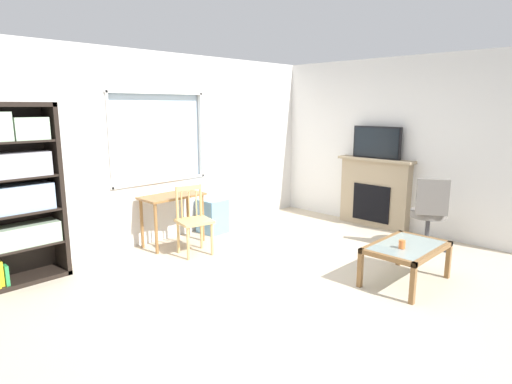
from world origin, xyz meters
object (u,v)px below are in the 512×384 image
object	(u,v)px
desk_under_window	(172,204)
tv	(377,142)
sippy_cup	(402,244)
fireplace	(374,192)
office_chair	(430,210)
plastic_drawer_unit	(212,216)
bookshelf	(14,189)
wooden_chair	(193,220)
coffee_table	(406,250)

from	to	relation	value
desk_under_window	tv	distance (m)	3.32
desk_under_window	sippy_cup	bearing A→B (deg)	-73.58
desk_under_window	sippy_cup	distance (m)	3.10
fireplace	office_chair	world-z (taller)	fireplace
fireplace	tv	world-z (taller)	tv
plastic_drawer_unit	tv	xyz separation A→B (m)	(2.06, -1.60, 1.11)
fireplace	office_chair	bearing A→B (deg)	-115.19
bookshelf	desk_under_window	distance (m)	2.00
desk_under_window	wooden_chair	distance (m)	0.53
tv	wooden_chair	bearing A→B (deg)	160.06
desk_under_window	wooden_chair	size ratio (longest dim) A/B	0.98
desk_under_window	coffee_table	size ratio (longest dim) A/B	0.91
desk_under_window	tv	bearing A→B (deg)	-28.76
office_chair	sippy_cup	xyz separation A→B (m)	(-1.44, -0.30, -0.08)
fireplace	office_chair	xyz separation A→B (m)	(-0.53, -1.12, -0.01)
office_chair	coffee_table	world-z (taller)	office_chair
bookshelf	sippy_cup	distance (m)	4.22
office_chair	sippy_cup	size ratio (longest dim) A/B	11.11
coffee_table	wooden_chair	bearing A→B (deg)	113.22
sippy_cup	office_chair	bearing A→B (deg)	11.84
tv	office_chair	xyz separation A→B (m)	(-0.51, -1.12, -0.81)
bookshelf	tv	world-z (taller)	bookshelf
wooden_chair	plastic_drawer_unit	bearing A→B (deg)	35.44
office_chair	tv	bearing A→B (deg)	65.57
desk_under_window	plastic_drawer_unit	size ratio (longest dim) A/B	1.68
tv	coffee_table	size ratio (longest dim) A/B	0.84
tv	sippy_cup	world-z (taller)	tv
wooden_chair	office_chair	size ratio (longest dim) A/B	0.90
wooden_chair	office_chair	bearing A→B (deg)	-42.62
coffee_table	tv	bearing A→B (deg)	38.07
desk_under_window	coffee_table	bearing A→B (deg)	-71.02
coffee_table	desk_under_window	bearing A→B (deg)	108.98
plastic_drawer_unit	office_chair	xyz separation A→B (m)	(1.55, -2.72, 0.29)
plastic_drawer_unit	coffee_table	distance (m)	3.03
fireplace	sippy_cup	size ratio (longest dim) A/B	14.01
desk_under_window	sippy_cup	world-z (taller)	desk_under_window
fireplace	sippy_cup	distance (m)	2.43
office_chair	fireplace	bearing A→B (deg)	64.81
wooden_chair	coffee_table	world-z (taller)	wooden_chair
bookshelf	coffee_table	world-z (taller)	bookshelf
tv	fireplace	bearing A→B (deg)	-0.00
coffee_table	sippy_cup	world-z (taller)	sippy_cup
desk_under_window	coffee_table	world-z (taller)	desk_under_window
tv	plastic_drawer_unit	bearing A→B (deg)	142.19
coffee_table	sippy_cup	bearing A→B (deg)	-175.94
plastic_drawer_unit	office_chair	distance (m)	3.15
bookshelf	fireplace	world-z (taller)	bookshelf
bookshelf	wooden_chair	distance (m)	2.10
desk_under_window	bookshelf	bearing A→B (deg)	176.85
tv	coffee_table	world-z (taller)	tv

